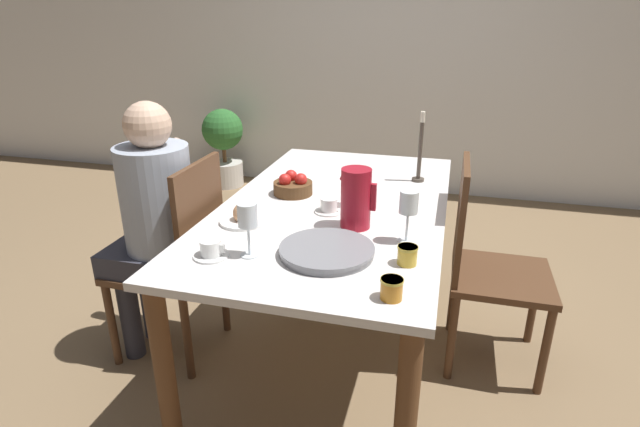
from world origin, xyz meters
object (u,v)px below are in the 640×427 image
(teacup_near_person, at_px, (211,250))
(chair_person_side, at_px, (179,257))
(candlestick_tall, at_px, (420,154))
(chair_opposite, at_px, (485,263))
(wine_glass_water, at_px, (248,218))
(teacup_across, at_px, (329,206))
(serving_tray, at_px, (327,251))
(jam_jar_amber, at_px, (392,288))
(jam_jar_red, at_px, (407,254))
(potted_plant, at_px, (224,144))
(person_seated, at_px, (152,214))
(fruit_bowl, at_px, (293,186))
(wine_glass_juice, at_px, (409,205))
(red_pitcher, at_px, (356,198))
(bread_plate, at_px, (244,217))

(teacup_near_person, bearing_deg, chair_person_side, 133.88)
(teacup_near_person, xyz_separation_m, candlestick_tall, (0.61, 1.01, 0.11))
(chair_person_side, height_order, chair_opposite, same)
(chair_opposite, xyz_separation_m, wine_glass_water, (-0.82, -0.63, 0.38))
(teacup_near_person, height_order, teacup_across, same)
(teacup_near_person, relative_size, serving_tray, 0.37)
(serving_tray, height_order, jam_jar_amber, jam_jar_amber)
(jam_jar_red, height_order, potted_plant, jam_jar_red)
(person_seated, relative_size, fruit_bowl, 6.62)
(wine_glass_juice, bearing_deg, potted_plant, 128.11)
(wine_glass_water, xyz_separation_m, fruit_bowl, (-0.05, 0.63, -0.10))
(chair_person_side, height_order, teacup_near_person, chair_person_side)
(potted_plant, bearing_deg, jam_jar_amber, -56.15)
(person_seated, relative_size, wine_glass_juice, 6.06)
(wine_glass_juice, bearing_deg, jam_jar_red, -83.30)
(red_pitcher, xyz_separation_m, jam_jar_amber, (0.20, -0.49, -0.08))
(teacup_near_person, bearing_deg, person_seated, 142.06)
(red_pitcher, xyz_separation_m, potted_plant, (-1.66, 2.29, -0.45))
(jam_jar_amber, xyz_separation_m, jam_jar_red, (0.02, 0.23, 0.00))
(wine_glass_water, distance_m, teacup_across, 0.50)
(chair_person_side, xyz_separation_m, red_pitcher, (0.79, -0.01, 0.35))
(jam_jar_red, xyz_separation_m, candlestick_tall, (-0.04, 0.89, 0.10))
(serving_tray, relative_size, jam_jar_amber, 4.82)
(chair_opposite, distance_m, potted_plant, 2.96)
(bread_plate, relative_size, potted_plant, 0.27)
(wine_glass_water, height_order, fruit_bowl, wine_glass_water)
(red_pitcher, xyz_separation_m, candlestick_tall, (0.19, 0.63, 0.02))
(potted_plant, bearing_deg, wine_glass_juice, -51.89)
(person_seated, xyz_separation_m, serving_tray, (0.83, -0.24, 0.05))
(fruit_bowl, bearing_deg, person_seated, -149.38)
(chair_person_side, bearing_deg, teacup_near_person, -136.12)
(teacup_near_person, height_order, fruit_bowl, fruit_bowl)
(red_pitcher, relative_size, jam_jar_red, 3.42)
(jam_jar_amber, bearing_deg, serving_tray, 138.00)
(bread_plate, height_order, jam_jar_amber, bread_plate)
(chair_opposite, bearing_deg, chair_person_side, -77.38)
(teacup_across, relative_size, serving_tray, 0.37)
(person_seated, relative_size, serving_tray, 3.59)
(wine_glass_juice, height_order, fruit_bowl, wine_glass_juice)
(chair_person_side, height_order, candlestick_tall, candlestick_tall)
(wine_glass_juice, relative_size, jam_jar_red, 2.85)
(chair_opposite, bearing_deg, person_seated, -77.18)
(wine_glass_water, bearing_deg, person_seated, 151.42)
(candlestick_tall, bearing_deg, serving_tray, -104.64)
(jam_jar_red, bearing_deg, wine_glass_juice, 96.70)
(person_seated, height_order, bread_plate, person_seated)
(red_pitcher, xyz_separation_m, wine_glass_juice, (0.20, -0.09, 0.02))
(wine_glass_juice, bearing_deg, teacup_near_person, -155.00)
(chair_person_side, relative_size, chair_opposite, 1.00)
(jam_jar_red, relative_size, candlestick_tall, 0.20)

